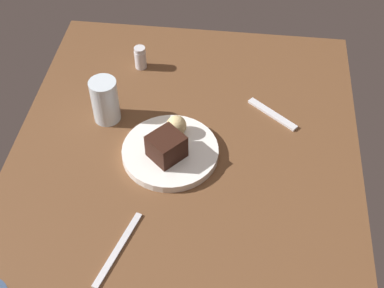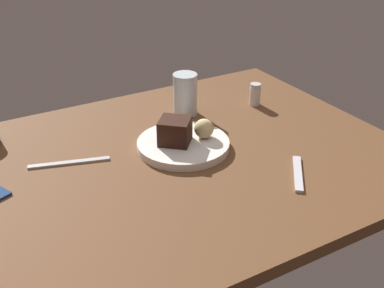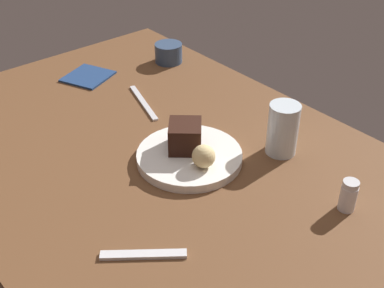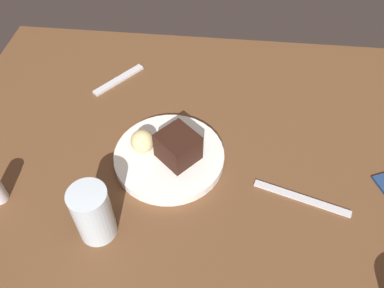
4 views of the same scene
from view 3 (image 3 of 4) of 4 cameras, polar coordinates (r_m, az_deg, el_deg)
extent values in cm
cube|color=brown|center=(115.26, -4.40, -1.10)|extent=(120.00, 84.00, 3.00)
cylinder|color=white|center=(109.70, -0.29, -1.44)|extent=(23.06, 23.06, 2.00)
cube|color=black|center=(108.89, -0.79, 0.89)|extent=(10.15, 10.12, 6.22)
sphere|color=#DBC184|center=(103.87, 1.32, -1.40)|extent=(4.93, 4.93, 4.93)
cylinder|color=silver|center=(100.69, 17.24, -5.84)|extent=(3.27, 3.27, 5.41)
cylinder|color=silver|center=(98.68, 17.56, -4.37)|extent=(3.11, 3.11, 1.20)
cylinder|color=silver|center=(111.47, 10.24, 1.67)|extent=(6.82, 6.82, 11.92)
cylinder|color=#334766|center=(152.98, -2.67, 10.27)|extent=(8.15, 8.15, 5.66)
cube|color=silver|center=(89.31, -5.52, -12.36)|extent=(10.71, 12.89, 0.70)
cube|color=silver|center=(131.92, -5.54, 4.70)|extent=(18.59, 6.85, 0.50)
cube|color=navy|center=(147.39, -11.69, 7.50)|extent=(15.36, 15.59, 0.60)
camera|label=1|loc=(1.58, -32.66, 41.24)|focal=48.96mm
camera|label=2|loc=(1.27, -61.06, 15.48)|focal=46.32mm
camera|label=4|loc=(1.34, 16.58, 33.30)|focal=36.83mm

